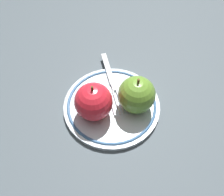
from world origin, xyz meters
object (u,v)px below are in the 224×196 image
object	(u,v)px
apple_second_whole	(137,95)
fork	(111,80)
plate	(112,105)
apple_red_whole	(94,102)

from	to	relation	value
apple_second_whole	fork	world-z (taller)	apple_second_whole
plate	apple_second_whole	size ratio (longest dim) A/B	2.41
apple_red_whole	fork	bearing A→B (deg)	42.70
apple_red_whole	apple_second_whole	xyz separation A→B (m)	(0.08, -0.02, 0.00)
apple_red_whole	fork	size ratio (longest dim) A/B	0.48
plate	fork	size ratio (longest dim) A/B	1.15
plate	fork	bearing A→B (deg)	65.85
apple_second_whole	fork	bearing A→B (deg)	100.64
apple_red_whole	apple_second_whole	distance (m)	0.09
apple_red_whole	plate	bearing A→B (deg)	5.42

